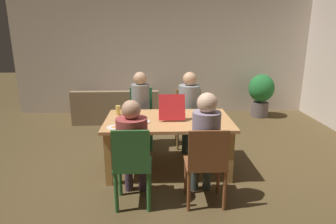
% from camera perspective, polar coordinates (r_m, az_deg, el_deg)
% --- Properties ---
extents(ground_plane, '(20.00, 20.00, 0.00)m').
position_cam_1_polar(ground_plane, '(4.32, 0.05, -10.77)').
color(ground_plane, brown).
extents(back_wall, '(6.79, 0.12, 2.73)m').
position_cam_1_polar(back_wall, '(6.96, -0.89, 11.07)').
color(back_wall, beige).
rests_on(back_wall, ground).
extents(dining_table, '(1.71, 1.03, 0.74)m').
position_cam_1_polar(dining_table, '(4.07, 0.05, -2.70)').
color(dining_table, tan).
rests_on(dining_table, ground).
extents(chair_0, '(0.45, 0.41, 0.94)m').
position_cam_1_polar(chair_0, '(5.02, 3.97, -0.41)').
color(chair_0, olive).
rests_on(chair_0, ground).
extents(person_0, '(0.35, 0.50, 1.26)m').
position_cam_1_polar(person_0, '(4.83, 4.18, 1.63)').
color(person_0, '#2B4242').
rests_on(person_0, ground).
extents(chair_1, '(0.39, 0.42, 0.98)m').
position_cam_1_polar(chair_1, '(5.00, -5.19, -0.58)').
color(chair_1, '#24723E').
rests_on(chair_1, ground).
extents(person_1, '(0.29, 0.50, 1.27)m').
position_cam_1_polar(person_1, '(4.80, -5.34, 1.36)').
color(person_1, '#443849').
rests_on(person_1, ground).
extents(chair_2, '(0.41, 0.41, 0.94)m').
position_cam_1_polar(chair_2, '(3.26, -6.89, -10.26)').
color(chair_2, '#2F6731').
rests_on(chair_2, ground).
extents(person_2, '(0.34, 0.51, 1.21)m').
position_cam_1_polar(person_2, '(3.29, -6.83, -5.86)').
color(person_2, '#443041').
rests_on(person_2, ground).
extents(chair_3, '(0.45, 0.40, 0.93)m').
position_cam_1_polar(chair_3, '(3.27, 7.41, -9.72)').
color(chair_3, brown).
rests_on(chair_3, ground).
extents(person_3, '(0.31, 0.48, 1.28)m').
position_cam_1_polar(person_3, '(3.30, 7.17, -5.11)').
color(person_3, '#37413B').
rests_on(person_3, ground).
extents(pizza_box_0, '(0.35, 0.49, 0.35)m').
position_cam_1_polar(pizza_box_0, '(4.15, 0.64, -0.20)').
color(pizza_box_0, red).
rests_on(pizza_box_0, dining_table).
extents(plate_0, '(0.23, 0.23, 0.01)m').
position_cam_1_polar(plate_0, '(3.92, -5.18, -1.88)').
color(plate_0, white).
rests_on(plate_0, dining_table).
extents(plate_1, '(0.20, 0.20, 0.03)m').
position_cam_1_polar(plate_1, '(3.74, -10.20, -2.89)').
color(plate_1, white).
rests_on(plate_1, dining_table).
extents(plate_2, '(0.21, 0.21, 0.03)m').
position_cam_1_polar(plate_2, '(4.00, 7.93, -1.56)').
color(plate_2, white).
rests_on(plate_2, dining_table).
extents(drinking_glass_0, '(0.07, 0.07, 0.14)m').
position_cam_1_polar(drinking_glass_0, '(4.27, -9.60, 0.31)').
color(drinking_glass_0, '#E6C25D').
rests_on(drinking_glass_0, dining_table).
extents(drinking_glass_1, '(0.06, 0.06, 0.14)m').
position_cam_1_polar(drinking_glass_1, '(3.63, -7.63, -2.40)').
color(drinking_glass_1, '#E3BF5C').
rests_on(drinking_glass_1, dining_table).
extents(drinking_glass_2, '(0.07, 0.07, 0.11)m').
position_cam_1_polar(drinking_glass_2, '(4.40, 6.66, 0.68)').
color(drinking_glass_2, '#DEC364').
rests_on(drinking_glass_2, dining_table).
extents(couch, '(1.79, 0.83, 0.71)m').
position_cam_1_polar(couch, '(6.50, -9.76, 0.64)').
color(couch, '#896F51').
rests_on(couch, ground).
extents(potted_plant, '(0.56, 0.56, 0.97)m').
position_cam_1_polar(potted_plant, '(6.95, 17.52, 3.65)').
color(potted_plant, '#605451').
rests_on(potted_plant, ground).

